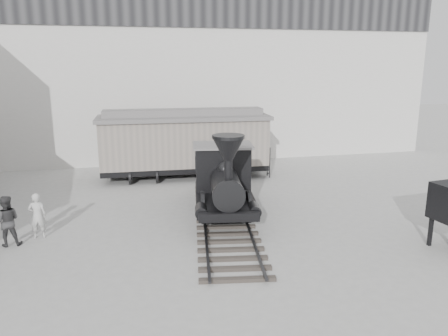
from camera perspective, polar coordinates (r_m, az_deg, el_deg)
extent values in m
plane|color=#9E9E9B|center=(14.01, -0.27, -11.73)|extent=(90.00, 90.00, 0.00)
cube|color=silver|center=(27.51, -7.37, 12.41)|extent=(34.00, 2.40, 11.00)
cube|color=#2F2824|center=(16.97, 0.09, -6.79)|extent=(3.70, 10.29, 0.18)
cube|color=#2D2D30|center=(16.91, -2.59, -6.67)|extent=(1.62, 9.97, 0.07)
cube|color=#2D2D30|center=(17.03, 2.75, -6.54)|extent=(1.62, 9.97, 0.07)
cylinder|color=black|center=(16.18, -2.79, -5.24)|extent=(0.31, 1.21, 1.20)
cylinder|color=black|center=(16.31, 3.24, -5.09)|extent=(0.31, 1.21, 1.20)
cylinder|color=black|center=(17.54, -2.91, -3.75)|extent=(0.31, 1.21, 1.20)
cylinder|color=black|center=(17.66, 2.65, -3.62)|extent=(0.31, 1.21, 1.20)
cube|color=black|center=(16.86, 0.05, -3.98)|extent=(2.77, 4.23, 0.31)
cylinder|color=black|center=(15.93, 0.26, -2.40)|extent=(1.47, 2.66, 1.09)
cylinder|color=black|center=(14.76, 0.56, -0.25)|extent=(0.32, 0.32, 0.66)
cone|color=black|center=(14.61, 0.57, 2.46)|extent=(1.20, 1.20, 0.77)
sphere|color=black|center=(16.21, 0.14, -0.19)|extent=(0.57, 0.57, 0.57)
cube|color=black|center=(17.54, -0.19, 0.11)|extent=(2.34, 1.79, 1.70)
cube|color=slate|center=(17.36, -0.19, 2.98)|extent=(2.59, 2.04, 0.09)
cube|color=black|center=(19.59, -0.60, -0.29)|extent=(2.28, 2.46, 0.99)
cylinder|color=black|center=(23.47, -10.49, -0.50)|extent=(1.95, 0.85, 0.77)
cylinder|color=black|center=(23.87, 0.18, -0.03)|extent=(1.95, 0.85, 0.77)
cube|color=black|center=(23.52, -5.12, 0.19)|extent=(8.75, 2.76, 0.29)
cube|color=gray|center=(23.25, -5.19, 3.42)|extent=(8.75, 2.86, 2.40)
cube|color=slate|center=(23.06, -5.26, 6.60)|extent=(9.05, 3.16, 0.19)
cube|color=slate|center=(23.03, -5.27, 7.26)|extent=(8.31, 1.49, 0.35)
imported|color=silver|center=(16.59, -23.19, -5.74)|extent=(0.60, 0.40, 1.63)
imported|color=#3A3A3B|center=(16.33, -26.53, -6.20)|extent=(0.90, 0.73, 1.73)
cube|color=black|center=(16.28, 25.36, -7.47)|extent=(0.12, 0.12, 1.02)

